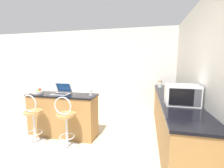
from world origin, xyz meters
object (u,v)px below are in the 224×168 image
object	(u,v)px
wine_glass_short	(91,90)
fruit_bowl	(38,92)
storage_jar	(160,84)
microwave	(182,95)
toaster	(175,93)
mug_blue	(168,87)
bar_stool_far	(66,125)
laptop	(62,91)
bar_stool_near	(33,121)

from	to	relation	value
wine_glass_short	fruit_bowl	distance (m)	1.20
wine_glass_short	storage_jar	bearing A→B (deg)	42.88
microwave	toaster	distance (m)	0.49
wine_glass_short	mug_blue	xyz separation A→B (m)	(1.64, 1.08, -0.05)
storage_jar	toaster	bearing A→B (deg)	-81.44
bar_stool_far	mug_blue	size ratio (longest dim) A/B	9.49
laptop	toaster	size ratio (longest dim) A/B	1.40
mug_blue	fruit_bowl	bearing A→B (deg)	-157.61
toaster	storage_jar	world-z (taller)	toaster
bar_stool_near	toaster	bearing A→B (deg)	14.60
bar_stool_near	laptop	world-z (taller)	laptop
toaster	wine_glass_short	xyz separation A→B (m)	(-1.65, -0.15, 0.00)
wine_glass_short	toaster	bearing A→B (deg)	5.36
toaster	fruit_bowl	size ratio (longest dim) A/B	1.06
storage_jar	fruit_bowl	bearing A→B (deg)	-151.37
toaster	wine_glass_short	size ratio (longest dim) A/B	1.81
bar_stool_near	laptop	xyz separation A→B (m)	(0.32, 0.52, 0.50)
laptop	wine_glass_short	xyz separation A→B (m)	(0.66, 0.01, 0.04)
bar_stool_near	wine_glass_short	bearing A→B (deg)	28.53
bar_stool_far	wine_glass_short	size ratio (longest dim) A/B	7.05
bar_stool_far	storage_jar	bearing A→B (deg)	47.24
laptop	fruit_bowl	bearing A→B (deg)	-171.18
laptop	fruit_bowl	distance (m)	0.54
bar_stool_far	toaster	size ratio (longest dim) A/B	3.90
microwave	storage_jar	world-z (taller)	microwave
bar_stool_far	microwave	world-z (taller)	microwave
bar_stool_far	mug_blue	bearing A→B (deg)	39.88
microwave	fruit_bowl	size ratio (longest dim) A/B	2.04
fruit_bowl	laptop	bearing A→B (deg)	8.82
bar_stool_near	mug_blue	world-z (taller)	mug_blue
toaster	mug_blue	world-z (taller)	toaster
bar_stool_far	toaster	distance (m)	2.12
laptop	fruit_bowl	world-z (taller)	laptop
toaster	storage_jar	xyz separation A→B (m)	(-0.18, 1.21, -0.01)
microwave	fruit_bowl	xyz separation A→B (m)	(-2.85, 0.24, -0.12)
toaster	mug_blue	distance (m)	0.93
storage_jar	fruit_bowl	distance (m)	3.03
bar_stool_far	wine_glass_short	distance (m)	0.81
bar_stool_near	mug_blue	size ratio (longest dim) A/B	9.49
toaster	mug_blue	xyz separation A→B (m)	(-0.01, 0.92, -0.05)
microwave	mug_blue	world-z (taller)	microwave
microwave	storage_jar	distance (m)	1.70
bar_stool_far	storage_jar	distance (m)	2.63
laptop	bar_stool_far	bearing A→B (deg)	-54.30
bar_stool_far	microwave	distance (m)	2.04
bar_stool_near	bar_stool_far	size ratio (longest dim) A/B	1.00
mug_blue	storage_jar	world-z (taller)	storage_jar
mug_blue	wine_glass_short	bearing A→B (deg)	-146.71
toaster	fruit_bowl	distance (m)	2.85
bar_stool_far	wine_glass_short	bearing A→B (deg)	62.03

